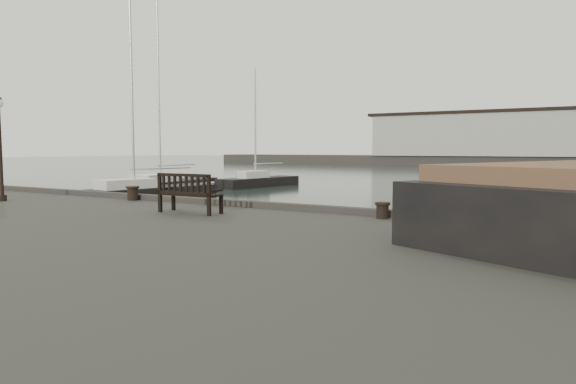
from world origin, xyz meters
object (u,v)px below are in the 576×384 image
object	(u,v)px
bollard_right	(382,210)
yacht_c	(142,196)
yacht_b	(165,188)
yacht_d	(259,184)
bench	(190,201)
bollard_left	(133,193)

from	to	relation	value
bollard_right	yacht_c	size ratio (longest dim) A/B	0.03
yacht_b	yacht_d	size ratio (longest dim) A/B	1.47
bench	bollard_right	xyz separation A→B (m)	(4.88, 1.62, -0.13)
yacht_d	bench	bearing A→B (deg)	-50.29
bollard_left	yacht_d	world-z (taller)	yacht_d
bollard_right	yacht_d	xyz separation A→B (m)	(-20.86, 25.49, -1.53)
yacht_b	yacht_c	size ratio (longest dim) A/B	1.13
yacht_b	yacht_c	world-z (taller)	yacht_b
bench	bollard_left	size ratio (longest dim) A/B	3.84
yacht_c	yacht_d	world-z (taller)	yacht_c
yacht_c	bollard_left	bearing A→B (deg)	-33.36
bollard_left	yacht_c	xyz separation A→B (m)	(-11.82, 11.54, -1.55)
bench	yacht_c	distance (m)	20.71
bollard_right	bollard_left	bearing A→B (deg)	179.60
bollard_left	yacht_c	bearing A→B (deg)	135.69
bollard_left	bollard_right	xyz separation A→B (m)	(8.90, -0.06, -0.03)
bench	yacht_b	size ratio (longest dim) A/B	0.11
bollard_left	bollard_right	bearing A→B (deg)	-0.40
yacht_b	bollard_right	bearing A→B (deg)	-46.12
bollard_right	yacht_b	size ratio (longest dim) A/B	0.03
bollard_left	yacht_d	xyz separation A→B (m)	(-11.96, 25.42, -1.56)
bench	bollard_right	size ratio (longest dim) A/B	4.50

